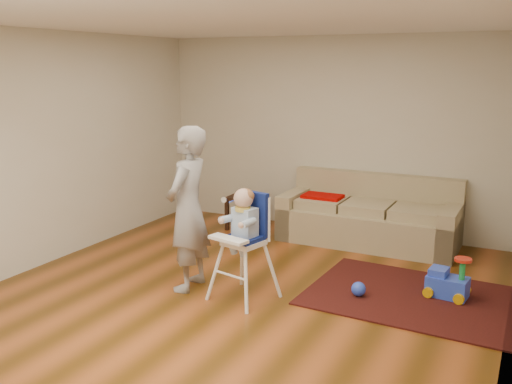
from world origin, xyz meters
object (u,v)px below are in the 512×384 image
at_px(side_table, 247,212).
at_px(ride_on_toy, 448,276).
at_px(sofa, 368,211).
at_px(toy_ball, 358,289).
at_px(adult, 188,209).
at_px(high_chair, 244,246).

height_order(side_table, ride_on_toy, side_table).
bearing_deg(sofa, toy_ball, -76.56).
bearing_deg(side_table, toy_ball, -38.58).
relative_size(sofa, toy_ball, 15.57).
height_order(ride_on_toy, toy_ball, ride_on_toy).
bearing_deg(sofa, adult, -117.65).
height_order(high_chair, adult, adult).
height_order(toy_ball, high_chair, high_chair).
xyz_separation_m(ride_on_toy, adult, (-2.48, -0.92, 0.62)).
xyz_separation_m(side_table, high_chair, (1.14, -2.26, 0.31)).
distance_m(sofa, high_chair, 2.43).
distance_m(side_table, ride_on_toy, 3.25).
bearing_deg(ride_on_toy, high_chair, -146.42).
bearing_deg(sofa, side_table, -176.57).
distance_m(sofa, toy_ball, 1.90).
relative_size(toy_ball, adult, 0.09).
distance_m(ride_on_toy, adult, 2.72).
height_order(sofa, ride_on_toy, sofa).
distance_m(sofa, adult, 2.69).
xyz_separation_m(high_chair, adult, (-0.65, 0.00, 0.31)).
bearing_deg(toy_ball, ride_on_toy, 26.04).
bearing_deg(toy_ball, side_table, 141.42).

